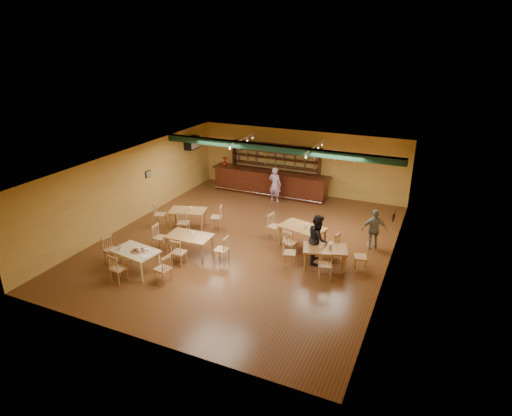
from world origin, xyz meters
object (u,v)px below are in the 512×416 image
at_px(bar_counter, 270,183).
at_px(patron_bar, 275,185).
at_px(dining_table_a, 188,218).
at_px(near_table, 136,261).
at_px(dining_table_b, 302,237).
at_px(dining_table_d, 325,258).
at_px(patron_right_a, 318,239).
at_px(dining_table_c, 190,245).

distance_m(bar_counter, patron_bar, 1.04).
relative_size(dining_table_a, near_table, 0.98).
height_order(bar_counter, patron_bar, patron_bar).
bearing_deg(near_table, dining_table_b, 50.50).
xyz_separation_m(dining_table_d, patron_right_a, (-0.34, 0.30, 0.48)).
distance_m(dining_table_b, patron_bar, 4.66).
relative_size(dining_table_c, dining_table_d, 1.07).
bearing_deg(near_table, dining_table_a, 104.93).
bearing_deg(patron_bar, dining_table_c, 89.55).
height_order(dining_table_b, dining_table_d, dining_table_b).
distance_m(dining_table_b, dining_table_d, 1.58).
height_order(dining_table_d, near_table, near_table).
distance_m(dining_table_a, dining_table_b, 4.67).
xyz_separation_m(dining_table_c, patron_right_a, (4.09, 1.37, 0.46)).
relative_size(patron_bar, patron_right_a, 0.97).
bearing_deg(patron_bar, dining_table_d, 133.15).
height_order(dining_table_a, near_table, near_table).
distance_m(dining_table_d, patron_right_a, 0.66).
relative_size(dining_table_c, near_table, 1.07).
height_order(dining_table_c, patron_right_a, patron_right_a).
xyz_separation_m(bar_counter, dining_table_d, (4.30, -5.78, -0.21)).
bearing_deg(dining_table_c, near_table, -121.97).
distance_m(bar_counter, dining_table_c, 6.86).
distance_m(bar_counter, dining_table_d, 7.21).
bearing_deg(patron_bar, bar_counter, -48.77).
bearing_deg(bar_counter, dining_table_b, -55.97).
bearing_deg(dining_table_d, dining_table_a, 153.42).
bearing_deg(dining_table_b, patron_right_a, -29.71).
bearing_deg(patron_bar, dining_table_b, 130.04).
distance_m(dining_table_d, patron_bar, 6.21).
relative_size(bar_counter, dining_table_b, 3.64).
xyz_separation_m(bar_counter, patron_right_a, (3.96, -5.48, 0.27)).
bearing_deg(dining_table_d, patron_bar, 109.88).
distance_m(dining_table_d, near_table, 6.04).
height_order(dining_table_a, patron_right_a, patron_right_a).
xyz_separation_m(dining_table_b, near_table, (-4.25, -3.82, -0.01)).
xyz_separation_m(dining_table_b, patron_bar, (-2.58, 3.86, 0.42)).
relative_size(dining_table_a, dining_table_c, 0.92).
height_order(dining_table_c, patron_bar, patron_bar).
bearing_deg(bar_counter, dining_table_a, -107.38).
xyz_separation_m(near_table, patron_right_a, (5.05, 3.02, 0.46)).
bearing_deg(dining_table_d, dining_table_b, 119.06).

